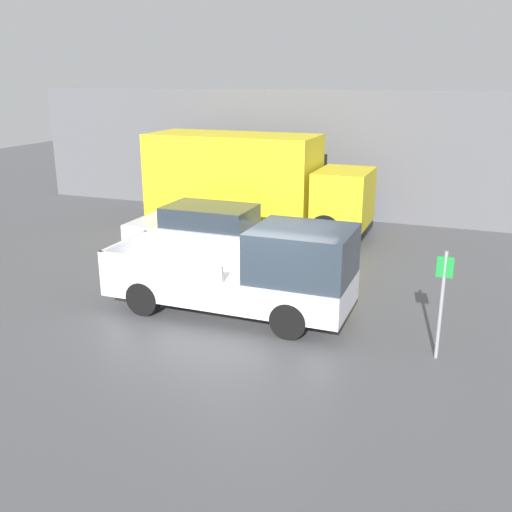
# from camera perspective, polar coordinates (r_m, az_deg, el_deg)

# --- Properties ---
(ground_plane) EXTENTS (60.00, 60.00, 0.00)m
(ground_plane) POSITION_cam_1_polar(r_m,az_deg,el_deg) (12.51, 1.11, -6.89)
(ground_plane) COLOR #4C4C4F
(building_wall) EXTENTS (28.00, 0.15, 4.74)m
(building_wall) POSITION_cam_1_polar(r_m,az_deg,el_deg) (21.56, 10.69, 9.71)
(building_wall) COLOR #56565B
(building_wall) RESTS_ON ground
(pickup_truck) EXTENTS (5.56, 2.02, 2.12)m
(pickup_truck) POSITION_cam_1_polar(r_m,az_deg,el_deg) (12.71, -0.51, -1.70)
(pickup_truck) COLOR silver
(pickup_truck) RESTS_ON ground
(car) EXTENTS (4.70, 1.96, 1.53)m
(car) POSITION_cam_1_polar(r_m,az_deg,el_deg) (17.14, -4.90, 2.58)
(car) COLOR silver
(car) RESTS_ON ground
(delivery_truck) EXTENTS (7.71, 2.48, 3.31)m
(delivery_truck) POSITION_cam_1_polar(r_m,az_deg,el_deg) (19.89, -0.67, 7.68)
(delivery_truck) COLOR gold
(delivery_truck) RESTS_ON ground
(parking_sign) EXTENTS (0.30, 0.07, 2.14)m
(parking_sign) POSITION_cam_1_polar(r_m,az_deg,el_deg) (11.18, 18.08, -4.10)
(parking_sign) COLOR gray
(parking_sign) RESTS_ON ground
(newspaper_box) EXTENTS (0.45, 0.40, 1.10)m
(newspaper_box) POSITION_cam_1_polar(r_m,az_deg,el_deg) (21.51, 10.95, 4.76)
(newspaper_box) COLOR #194CB2
(newspaper_box) RESTS_ON ground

